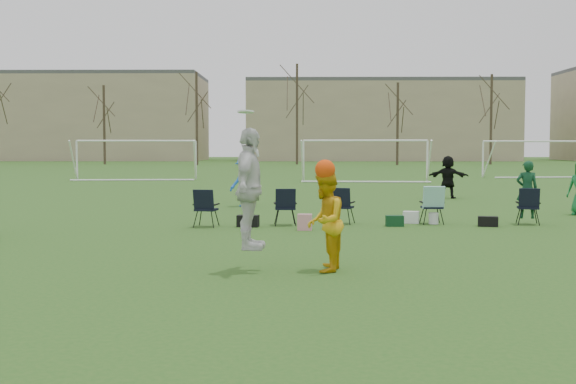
{
  "coord_description": "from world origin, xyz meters",
  "views": [
    {
      "loc": [
        -0.05,
        -10.74,
        2.06
      ],
      "look_at": [
        -0.2,
        2.01,
        1.25
      ],
      "focal_mm": 45.0,
      "sensor_mm": 36.0,
      "label": 1
    }
  ],
  "objects_px": {
    "center_contest": "(282,202)",
    "goal_left": "(137,149)",
    "fielder_black": "(448,177)",
    "goal_right": "(535,148)",
    "fielder_blue": "(244,182)",
    "goal_mid": "(365,149)"
  },
  "relations": [
    {
      "from": "fielder_black",
      "to": "goal_right",
      "type": "xyz_separation_m",
      "value": [
        10.04,
        20.12,
        1.08
      ]
    },
    {
      "from": "center_contest",
      "to": "fielder_blue",
      "type": "bearing_deg",
      "value": 96.91
    },
    {
      "from": "goal_left",
      "to": "goal_mid",
      "type": "xyz_separation_m",
      "value": [
        14.0,
        -2.0,
        0.0
      ]
    },
    {
      "from": "fielder_black",
      "to": "goal_right",
      "type": "height_order",
      "value": "goal_right"
    },
    {
      "from": "center_contest",
      "to": "goal_mid",
      "type": "bearing_deg",
      "value": 82.13
    },
    {
      "from": "fielder_blue",
      "to": "goal_left",
      "type": "distance_m",
      "value": 21.71
    },
    {
      "from": "fielder_blue",
      "to": "center_contest",
      "type": "relative_size",
      "value": 0.64
    },
    {
      "from": "fielder_blue",
      "to": "center_contest",
      "type": "xyz_separation_m",
      "value": [
        1.56,
        -12.9,
        0.3
      ]
    },
    {
      "from": "fielder_black",
      "to": "goal_right",
      "type": "relative_size",
      "value": 0.23
    },
    {
      "from": "goal_left",
      "to": "goal_right",
      "type": "height_order",
      "value": "same"
    },
    {
      "from": "fielder_black",
      "to": "center_contest",
      "type": "relative_size",
      "value": 0.64
    },
    {
      "from": "fielder_blue",
      "to": "goal_mid",
      "type": "xyz_separation_m",
      "value": [
        5.85,
        18.09,
        1.08
      ]
    },
    {
      "from": "center_contest",
      "to": "goal_left",
      "type": "xyz_separation_m",
      "value": [
        -9.72,
        32.99,
        0.78
      ]
    },
    {
      "from": "fielder_black",
      "to": "goal_right",
      "type": "distance_m",
      "value": 22.52
    },
    {
      "from": "center_contest",
      "to": "goal_right",
      "type": "distance_m",
      "value": 40.42
    },
    {
      "from": "fielder_blue",
      "to": "goal_mid",
      "type": "bearing_deg",
      "value": -147.16
    },
    {
      "from": "fielder_black",
      "to": "center_contest",
      "type": "distance_m",
      "value": 17.99
    },
    {
      "from": "goal_mid",
      "to": "goal_right",
      "type": "relative_size",
      "value": 1.01
    },
    {
      "from": "fielder_black",
      "to": "goal_right",
      "type": "bearing_deg",
      "value": -95.79
    },
    {
      "from": "fielder_black",
      "to": "center_contest",
      "type": "xyz_separation_m",
      "value": [
        -6.24,
        -16.87,
        0.3
      ]
    },
    {
      "from": "fielder_blue",
      "to": "fielder_black",
      "type": "relative_size",
      "value": 1.0
    },
    {
      "from": "center_contest",
      "to": "goal_right",
      "type": "bearing_deg",
      "value": 66.24
    }
  ]
}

